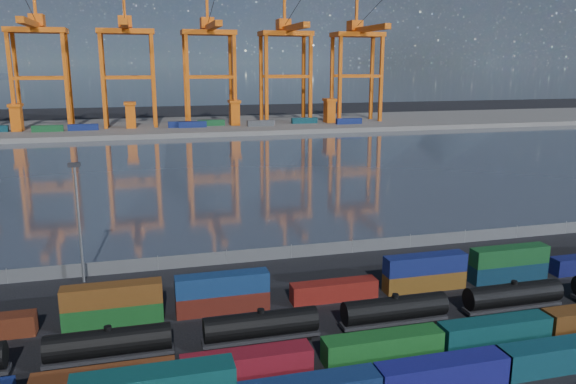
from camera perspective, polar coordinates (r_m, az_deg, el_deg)
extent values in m
plane|color=black|center=(62.50, 7.29, -15.08)|extent=(700.00, 700.00, 0.00)
plane|color=#2F3845|center=(160.07, -6.87, 2.34)|extent=(700.00, 700.00, 0.00)
cube|color=#514F4C|center=(263.31, -10.12, 6.61)|extent=(700.00, 70.00, 2.00)
cone|color=#1E2630|center=(1771.28, 6.12, 18.11)|extent=(960.00, 960.00, 380.00)
cone|color=#1E2630|center=(1919.28, 16.31, 16.08)|extent=(840.00, 840.00, 300.00)
cube|color=navy|center=(56.10, 15.45, -17.36)|extent=(12.82, 2.61, 2.78)
cube|color=#0D3845|center=(62.86, 25.77, -14.76)|extent=(12.82, 2.61, 2.78)
cube|color=maroon|center=(55.74, -4.16, -17.14)|extent=(12.46, 2.53, 2.70)
cube|color=#16551E|center=(59.47, 9.60, -15.24)|extent=(12.46, 2.53, 2.70)
cube|color=#0B393C|center=(65.45, 20.26, -13.15)|extent=(12.46, 2.53, 2.70)
cube|color=#13491B|center=(68.72, -17.30, -11.76)|extent=(11.15, 2.27, 2.41)
cube|color=#5F3613|center=(67.77, -17.44, -9.90)|extent=(11.15, 2.27, 2.41)
cube|color=#4C160F|center=(69.11, -6.63, -11.09)|extent=(11.15, 2.27, 2.41)
cube|color=navy|center=(68.17, -6.68, -9.23)|extent=(11.15, 2.27, 2.41)
cube|color=maroon|center=(72.21, 4.70, -9.95)|extent=(11.15, 2.27, 2.41)
cube|color=brown|center=(77.08, 13.68, -8.77)|extent=(11.15, 2.27, 2.41)
cube|color=#111A55|center=(76.23, 13.77, -7.09)|extent=(11.15, 2.27, 2.41)
cube|color=#0B273B|center=(83.66, 21.45, -7.57)|extent=(11.15, 2.27, 2.41)
cube|color=#13471E|center=(82.88, 21.59, -6.01)|extent=(11.15, 2.27, 2.41)
cylinder|color=black|center=(60.50, -17.75, -14.33)|extent=(12.17, 2.72, 2.72)
cylinder|color=black|center=(59.84, -17.85, -13.05)|extent=(0.75, 0.75, 0.47)
cube|color=black|center=(61.19, -17.65, -15.58)|extent=(12.64, 1.87, 0.37)
cube|color=black|center=(61.80, -21.68, -16.01)|extent=(2.34, 1.69, 0.56)
cube|color=black|center=(61.21, -13.53, -15.69)|extent=(2.34, 1.69, 0.56)
cylinder|color=black|center=(61.39, -2.76, -13.27)|extent=(12.17, 2.72, 2.72)
cylinder|color=black|center=(60.74, -2.78, -12.00)|extent=(0.75, 0.75, 0.47)
cube|color=black|center=(62.07, -2.75, -14.51)|extent=(12.64, 1.87, 0.37)
cube|color=black|center=(61.62, -6.72, -15.20)|extent=(2.34, 1.69, 0.56)
cube|color=black|center=(63.14, 1.12, -14.37)|extent=(2.34, 1.69, 0.56)
cylinder|color=black|center=(66.01, 10.79, -11.53)|extent=(12.17, 2.72, 2.72)
cylinder|color=black|center=(65.41, 10.84, -10.34)|extent=(0.75, 0.75, 0.47)
cube|color=black|center=(66.64, 10.73, -12.71)|extent=(12.64, 1.87, 0.37)
cube|color=black|center=(65.23, 7.28, -13.53)|extent=(2.34, 1.69, 0.56)
cube|color=black|center=(68.60, 13.98, -12.44)|extent=(2.34, 1.69, 0.56)
cylinder|color=black|center=(73.67, 21.90, -9.62)|extent=(12.17, 2.72, 2.72)
cylinder|color=black|center=(73.13, 22.00, -8.53)|extent=(0.75, 0.75, 0.47)
cube|color=black|center=(74.24, 21.80, -10.69)|extent=(12.64, 1.87, 0.37)
cube|color=black|center=(72.07, 19.02, -11.51)|extent=(2.34, 1.69, 0.56)
cube|color=black|center=(76.85, 24.35, -10.42)|extent=(2.34, 1.69, 0.56)
cube|color=#595B5E|center=(86.51, 0.34, -6.11)|extent=(160.00, 0.06, 2.00)
cylinder|color=slate|center=(85.84, -26.65, -7.63)|extent=(0.12, 0.12, 2.20)
cylinder|color=slate|center=(84.24, -19.94, -7.38)|extent=(0.12, 0.12, 2.20)
cylinder|color=slate|center=(83.81, -13.08, -7.03)|extent=(0.12, 0.12, 2.20)
cylinder|color=slate|center=(84.56, -6.26, -6.57)|extent=(0.12, 0.12, 2.20)
cylinder|color=slate|center=(86.48, 0.34, -6.05)|extent=(0.12, 0.12, 2.20)
cylinder|color=slate|center=(89.47, 6.56, -5.47)|extent=(0.12, 0.12, 2.20)
cylinder|color=slate|center=(93.45, 12.31, -4.89)|extent=(0.12, 0.12, 2.20)
cylinder|color=slate|center=(98.28, 17.53, -4.31)|extent=(0.12, 0.12, 2.20)
cylinder|color=slate|center=(103.86, 22.22, -3.76)|extent=(0.12, 0.12, 2.20)
cylinder|color=slate|center=(110.07, 26.40, -3.25)|extent=(0.12, 0.12, 2.20)
cylinder|color=slate|center=(80.27, -20.44, -3.24)|extent=(0.36, 0.36, 16.00)
cube|color=black|center=(78.48, -20.91, 2.59)|extent=(1.60, 0.40, 0.60)
cube|color=#D1570E|center=(255.15, -26.26, 9.84)|extent=(1.50, 1.50, 42.29)
cube|color=#D1570E|center=(266.22, -25.80, 9.96)|extent=(1.50, 1.50, 42.29)
cube|color=#D1570E|center=(252.00, -21.59, 10.24)|extent=(1.50, 1.50, 42.29)
cube|color=#D1570E|center=(263.21, -21.32, 10.34)|extent=(1.50, 1.50, 42.29)
cube|color=#D1570E|center=(253.31, -23.99, 10.52)|extent=(20.68, 1.32, 1.32)
cube|color=#D1570E|center=(264.46, -23.61, 10.61)|extent=(20.68, 1.32, 1.32)
cube|color=#D1570E|center=(259.14, -24.19, 14.76)|extent=(23.50, 13.16, 2.07)
cube|color=#D1570E|center=(248.12, -24.64, 15.28)|extent=(2.82, 45.11, 2.35)
cube|color=#D1570E|center=(263.10, -24.15, 15.65)|extent=(5.64, 7.52, 4.70)
cube|color=#D1570E|center=(261.80, -24.36, 17.20)|extent=(1.13, 1.13, 15.04)
cylinder|color=black|center=(246.38, -24.88, 16.83)|extent=(0.23, 38.68, 12.76)
cube|color=#D1570E|center=(250.80, -18.29, 10.48)|extent=(1.50, 1.50, 42.29)
cube|color=#D1570E|center=(262.05, -18.16, 10.57)|extent=(1.50, 1.50, 42.29)
cube|color=#D1570E|center=(250.50, -13.49, 10.76)|extent=(1.50, 1.50, 42.29)
cube|color=#D1570E|center=(261.77, -13.56, 10.84)|extent=(1.50, 1.50, 42.29)
cube|color=#D1570E|center=(250.38, -15.92, 11.11)|extent=(20.68, 1.32, 1.32)
cube|color=#D1570E|center=(261.65, -15.89, 11.17)|extent=(20.68, 1.32, 1.32)
cube|color=#D1570E|center=(256.27, -16.18, 15.39)|extent=(23.50, 13.16, 2.07)
cube|color=#D1570E|center=(245.12, -16.25, 15.96)|extent=(2.82, 45.11, 2.35)
cube|color=#D1570E|center=(260.27, -16.22, 16.28)|extent=(5.64, 7.52, 4.70)
cube|color=#D1570E|center=(258.96, -16.33, 17.86)|extent=(1.13, 1.13, 15.04)
cylinder|color=black|center=(243.36, -16.37, 17.54)|extent=(0.23, 38.68, 12.76)
cube|color=#D1570E|center=(251.29, -10.17, 10.92)|extent=(1.50, 1.50, 42.29)
cube|color=#D1570E|center=(262.52, -10.38, 10.99)|extent=(1.50, 1.50, 42.29)
cube|color=#D1570E|center=(253.86, -5.43, 11.08)|extent=(1.50, 1.50, 42.29)
cube|color=#D1570E|center=(264.98, -5.84, 11.15)|extent=(1.50, 1.50, 42.29)
cube|color=#D1570E|center=(252.31, -7.80, 11.49)|extent=(20.68, 1.32, 1.32)
cube|color=#D1570E|center=(263.50, -8.11, 11.54)|extent=(20.68, 1.32, 1.32)
cube|color=#D1570E|center=(258.16, -8.10, 15.74)|extent=(23.50, 13.16, 2.07)
cube|color=#D1570E|center=(247.09, -7.79, 16.32)|extent=(2.82, 45.11, 2.35)
cube|color=#D1570E|center=(262.13, -8.23, 16.62)|extent=(5.64, 7.52, 4.70)
cube|color=#D1570E|center=(260.83, -8.23, 18.19)|extent=(1.13, 1.13, 15.04)
cylinder|color=black|center=(245.34, -7.76, 17.88)|extent=(0.23, 38.68, 12.76)
cube|color=#D1570E|center=(256.60, -2.21, 11.15)|extent=(1.50, 1.50, 42.29)
cube|color=#D1570E|center=(267.61, -2.75, 11.22)|extent=(1.50, 1.50, 42.29)
cube|color=#D1570E|center=(261.89, 2.29, 11.18)|extent=(1.50, 1.50, 42.29)
cube|color=#D1570E|center=(272.69, 1.58, 11.26)|extent=(1.50, 1.50, 42.29)
cube|color=#D1570E|center=(259.00, 0.06, 11.64)|extent=(20.68, 1.32, 1.32)
cube|color=#D1570E|center=(269.91, -0.56, 11.70)|extent=(20.68, 1.32, 1.32)
cube|color=#D1570E|center=(264.70, -0.26, 15.79)|extent=(23.50, 13.16, 2.07)
cube|color=#D1570E|center=(253.92, 0.40, 16.34)|extent=(2.82, 45.11, 2.35)
cube|color=#D1570E|center=(268.57, -0.47, 16.65)|extent=(5.64, 7.52, 4.70)
cube|color=#D1570E|center=(267.31, -0.37, 18.19)|extent=(1.13, 1.13, 15.04)
cylinder|color=black|center=(252.22, 0.55, 17.86)|extent=(0.23, 38.68, 12.76)
cube|color=#D1570E|center=(266.44, 5.30, 11.17)|extent=(1.50, 1.50, 42.29)
cube|color=#D1570E|center=(277.06, 4.48, 11.25)|extent=(1.50, 1.50, 42.29)
cube|color=#D1570E|center=(274.19, 9.44, 11.10)|extent=(1.50, 1.50, 42.29)
cube|color=#D1570E|center=(284.52, 8.50, 11.20)|extent=(1.50, 1.50, 42.29)
cube|color=#D1570E|center=(270.09, 7.41, 11.59)|extent=(20.68, 1.32, 1.32)
cube|color=#D1570E|center=(280.57, 6.53, 11.66)|extent=(20.68, 1.32, 1.32)
cube|color=#D1570E|center=(275.57, 7.07, 15.59)|extent=(23.50, 13.16, 2.07)
cube|color=#D1570E|center=(265.22, 8.02, 16.07)|extent=(2.82, 45.11, 2.35)
cube|color=#D1570E|center=(279.29, 6.80, 16.43)|extent=(5.64, 7.52, 4.70)
cube|color=#D1570E|center=(278.07, 6.99, 17.89)|extent=(1.13, 1.13, 15.04)
cylinder|color=black|center=(263.60, 8.26, 17.52)|extent=(0.23, 38.68, 12.76)
cube|color=navy|center=(247.94, -9.68, 6.78)|extent=(12.00, 2.44, 2.60)
cube|color=navy|center=(260.30, 6.20, 7.17)|extent=(12.00, 2.44, 2.60)
cube|color=navy|center=(248.99, -10.70, 6.76)|extent=(12.00, 2.44, 2.60)
cube|color=#3F4244|center=(250.40, -2.80, 7.00)|extent=(12.00, 2.44, 2.60)
cube|color=#144C23|center=(249.16, -23.23, 5.94)|extent=(12.00, 2.44, 2.60)
cube|color=navy|center=(248.85, -20.08, 6.20)|extent=(12.00, 2.44, 2.60)
cube|color=#144C23|center=(253.60, -7.82, 6.97)|extent=(12.00, 2.44, 2.60)
cube|color=#0C3842|center=(261.70, 1.67, 7.27)|extent=(12.00, 2.44, 2.60)
cube|color=#D1570E|center=(256.56, -25.84, 6.71)|extent=(4.00, 6.00, 10.00)
cube|color=#D1570E|center=(256.14, -25.97, 7.93)|extent=(5.00, 7.00, 1.20)
cube|color=#D1570E|center=(251.93, -15.69, 7.42)|extent=(4.00, 6.00, 10.00)
cube|color=#D1570E|center=(251.50, -15.77, 8.67)|extent=(5.00, 7.00, 1.20)
cube|color=#D1570E|center=(255.28, -5.46, 7.91)|extent=(4.00, 6.00, 10.00)
cube|color=#D1570E|center=(254.85, -5.49, 9.14)|extent=(5.00, 7.00, 1.20)
cube|color=#D1570E|center=(266.30, 4.23, 8.14)|extent=(4.00, 6.00, 10.00)
cube|color=#D1570E|center=(265.89, 4.25, 9.32)|extent=(5.00, 7.00, 1.20)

